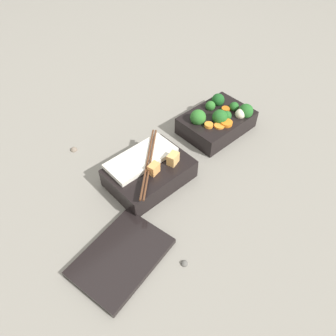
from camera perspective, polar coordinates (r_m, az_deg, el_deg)
name	(u,v)px	position (r m, az deg, el deg)	size (l,w,h in m)	color
ground_plane	(182,151)	(0.89, 2.43, 2.94)	(3.00, 3.00, 0.00)	gray
bento_tray_vegetable	(218,121)	(0.95, 8.73, 8.12)	(0.20, 0.14, 0.09)	black
bento_tray_rice	(149,172)	(0.80, -3.35, -0.63)	(0.20, 0.16, 0.08)	black
bento_lid	(121,257)	(0.70, -8.14, -15.08)	(0.19, 0.14, 0.01)	black
pebble_0	(74,149)	(0.93, -16.11, 3.21)	(0.02, 0.02, 0.02)	#7A6B5B
pebble_1	(184,263)	(0.69, 2.86, -16.17)	(0.01, 0.01, 0.01)	#595651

